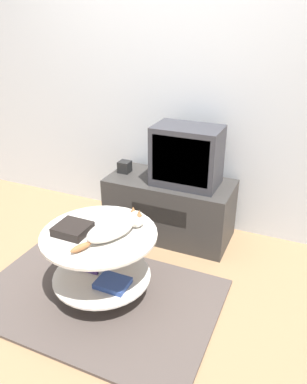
% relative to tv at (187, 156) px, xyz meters
% --- Properties ---
extents(ground_plane, '(12.00, 12.00, 0.00)m').
position_rel_tv_xyz_m(ground_plane, '(-0.27, -0.94, -0.73)').
color(ground_plane, '#93704C').
extents(wall_back, '(8.00, 0.05, 2.60)m').
position_rel_tv_xyz_m(wall_back, '(-0.27, 0.33, 0.57)').
color(wall_back, silver).
rests_on(wall_back, ground_plane).
extents(rug, '(1.57, 1.04, 0.02)m').
position_rel_tv_xyz_m(rug, '(-0.27, -0.94, -0.72)').
color(rug, '#4C423D').
rests_on(rug, ground_plane).
extents(tv_stand, '(1.03, 0.48, 0.50)m').
position_rel_tv_xyz_m(tv_stand, '(-0.14, 0.01, -0.48)').
color(tv_stand, '#33302D').
rests_on(tv_stand, ground_plane).
extents(tv, '(0.51, 0.33, 0.46)m').
position_rel_tv_xyz_m(tv, '(0.00, 0.00, 0.00)').
color(tv, '#333338').
rests_on(tv, tv_stand).
extents(speaker, '(0.10, 0.10, 0.10)m').
position_rel_tv_xyz_m(speaker, '(-0.55, 0.02, -0.18)').
color(speaker, black).
rests_on(speaker, tv_stand).
extents(coffee_table, '(0.73, 0.73, 0.47)m').
position_rel_tv_xyz_m(coffee_table, '(-0.25, -0.90, -0.41)').
color(coffee_table, '#B2B2B7').
rests_on(coffee_table, rug).
extents(dvd_box, '(0.20, 0.19, 0.06)m').
position_rel_tv_xyz_m(dvd_box, '(-0.40, -0.96, -0.22)').
color(dvd_box, black).
rests_on(dvd_box, coffee_table).
extents(cat, '(0.28, 0.50, 0.13)m').
position_rel_tv_xyz_m(cat, '(-0.15, -0.88, -0.19)').
color(cat, silver).
rests_on(cat, coffee_table).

